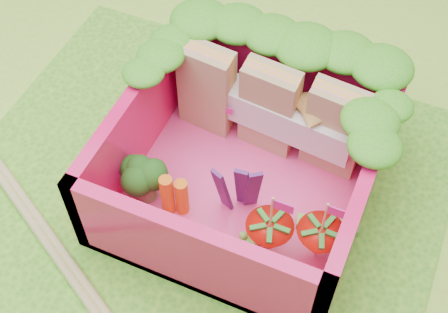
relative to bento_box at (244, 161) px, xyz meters
name	(u,v)px	position (x,y,z in m)	size (l,w,h in m)	color
ground	(186,216)	(-0.23, -0.26, -0.31)	(14.00, 14.00, 0.00)	#A3CB39
placemat	(186,214)	(-0.23, -0.26, -0.29)	(2.60, 2.60, 0.03)	#4CA525
bento_floor	(243,188)	(0.00, 0.00, -0.25)	(1.30, 1.30, 0.05)	#E83B81
bento_box	(244,161)	(0.00, 0.00, 0.00)	(1.30, 1.30, 0.55)	#F0145C
lettuce_ruffle	(278,59)	(0.00, 0.44, 0.33)	(1.43, 0.77, 0.11)	#2C901A
sandwich_stack	(270,109)	(0.01, 0.35, 0.04)	(1.06, 0.27, 0.55)	tan
broccoli	(144,177)	(-0.45, -0.26, -0.06)	(0.30, 0.30, 0.24)	#629548
carrot_sticks	(174,196)	(-0.27, -0.29, -0.09)	(0.14, 0.10, 0.28)	orange
purple_wedges	(239,189)	(0.03, -0.15, -0.04)	(0.21, 0.11, 0.38)	#511A5C
strawberry_left	(269,237)	(0.26, -0.32, -0.10)	(0.24, 0.24, 0.48)	red
strawberry_right	(319,243)	(0.50, -0.25, -0.10)	(0.23, 0.23, 0.47)	red
snap_peas	(289,233)	(0.34, -0.20, -0.20)	(0.60, 0.48, 0.05)	#5CB037
chopsticks	(10,184)	(-1.19, -0.49, -0.25)	(2.04, 1.10, 0.05)	tan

